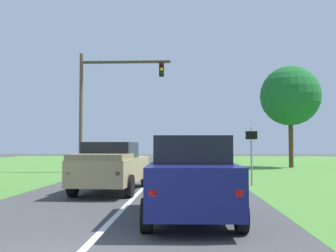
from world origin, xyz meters
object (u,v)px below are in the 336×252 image
object	(u,v)px
pickup_truck_lead	(112,166)
keep_moving_sign	(251,148)
traffic_light	(103,95)
oak_tree_right	(290,96)
red_suv_near	(191,176)

from	to	relation	value
pickup_truck_lead	keep_moving_sign	world-z (taller)	keep_moving_sign
traffic_light	keep_moving_sign	xyz separation A→B (m)	(8.56, -8.31, -3.53)
pickup_truck_lead	traffic_light	xyz separation A→B (m)	(-2.70, 10.75, 4.20)
pickup_truck_lead	oak_tree_right	distance (m)	20.66
pickup_truck_lead	traffic_light	bearing A→B (deg)	104.12
keep_moving_sign	traffic_light	bearing A→B (deg)	135.83
keep_moving_sign	oak_tree_right	distance (m)	15.71
pickup_truck_lead	oak_tree_right	size ratio (longest dim) A/B	0.69
pickup_truck_lead	keep_moving_sign	distance (m)	6.37
pickup_truck_lead	oak_tree_right	bearing A→B (deg)	55.35
oak_tree_right	keep_moving_sign	bearing A→B (deg)	-111.56
pickup_truck_lead	keep_moving_sign	bearing A→B (deg)	22.58
red_suv_near	oak_tree_right	size ratio (longest dim) A/B	0.58
pickup_truck_lead	oak_tree_right	world-z (taller)	oak_tree_right
red_suv_near	traffic_light	size ratio (longest dim) A/B	0.59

